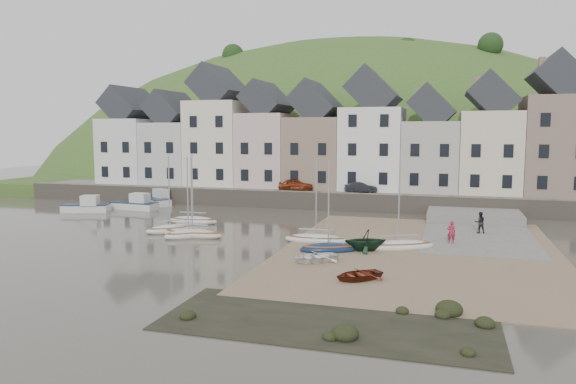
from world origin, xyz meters
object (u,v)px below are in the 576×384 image
(rowboat_green, at_px, (365,240))
(car_left, at_px, (296,185))
(rowboat_white, at_px, (315,257))
(person_red, at_px, (451,232))
(car_right, at_px, (361,187))
(rowboat_red, at_px, (358,275))
(person_dark, at_px, (480,222))
(sailboat_0, at_px, (193,220))

(rowboat_green, distance_m, car_left, 23.29)
(rowboat_white, bearing_deg, person_red, 94.23)
(car_left, bearing_deg, car_right, -107.85)
(rowboat_white, bearing_deg, car_left, 158.20)
(rowboat_red, xyz_separation_m, person_dark, (6.97, 15.72, 0.60))
(rowboat_red, bearing_deg, car_right, 146.14)
(rowboat_red, distance_m, person_dark, 17.21)
(sailboat_0, distance_m, rowboat_white, 17.38)
(rowboat_green, distance_m, car_right, 21.00)
(sailboat_0, relative_size, rowboat_white, 2.16)
(person_red, xyz_separation_m, person_dark, (2.16, 4.64, 0.04))
(person_dark, bearing_deg, car_left, -43.97)
(sailboat_0, bearing_deg, person_red, -7.80)
(rowboat_green, distance_m, person_red, 6.75)
(rowboat_green, xyz_separation_m, person_red, (5.50, 3.90, 0.13))
(rowboat_red, bearing_deg, person_red, 113.89)
(rowboat_green, height_order, person_dark, person_dark)
(rowboat_red, height_order, car_left, car_left)
(rowboat_green, relative_size, rowboat_red, 1.00)
(sailboat_0, bearing_deg, rowboat_red, -39.89)
(rowboat_green, height_order, car_left, car_left)
(person_red, height_order, car_right, car_right)
(car_right, bearing_deg, rowboat_red, 172.88)
(person_red, xyz_separation_m, car_right, (-9.09, 16.74, 1.24))
(person_red, distance_m, car_left, 23.32)
(sailboat_0, xyz_separation_m, rowboat_white, (13.62, -10.80, 0.10))
(rowboat_red, bearing_deg, car_left, 159.61)
(rowboat_green, height_order, car_right, car_right)
(rowboat_green, height_order, person_red, person_red)
(car_right, bearing_deg, sailboat_0, 121.89)
(person_red, bearing_deg, rowboat_red, 60.37)
(sailboat_0, relative_size, rowboat_red, 2.29)
(rowboat_green, bearing_deg, rowboat_red, -16.34)
(rowboat_green, distance_m, rowboat_red, 7.22)
(rowboat_green, relative_size, car_left, 0.73)
(person_red, bearing_deg, rowboat_green, 29.25)
(rowboat_white, height_order, car_left, car_left)
(car_right, bearing_deg, person_dark, -152.94)
(sailboat_0, bearing_deg, rowboat_white, -38.41)
(sailboat_0, bearing_deg, car_right, 47.75)
(rowboat_white, bearing_deg, sailboat_0, -168.61)
(rowboat_red, bearing_deg, rowboat_green, 142.83)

